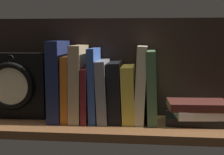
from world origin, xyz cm
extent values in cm
cube|color=brown|center=(0.00, 0.00, -1.25)|extent=(95.46, 24.48, 2.50)
cube|color=black|center=(0.00, 11.64, 16.51)|extent=(95.46, 1.20, 33.01)
cube|color=#192147|center=(-13.91, 2.91, 12.76)|extent=(4.02, 16.17, 25.54)
cube|color=orange|center=(-10.50, 2.91, 10.37)|extent=(2.58, 14.49, 20.77)
cube|color=tan|center=(-7.29, 2.91, 12.06)|extent=(3.83, 15.92, 24.18)
cube|color=maroon|center=(-4.40, 2.91, 8.54)|extent=(1.73, 16.26, 17.09)
cube|color=#2D4C8E|center=(-2.14, 2.91, 11.61)|extent=(2.74, 14.93, 23.27)
cube|color=gray|center=(0.80, 2.91, 9.70)|extent=(3.90, 15.30, 19.52)
cube|color=black|center=(4.61, 2.91, 9.40)|extent=(4.64, 13.89, 18.93)
cube|color=gold|center=(8.86, 2.91, 8.83)|extent=(4.69, 14.01, 17.82)
cube|color=beige|center=(12.63, 2.91, 11.97)|extent=(3.91, 13.80, 24.03)
cube|color=#476B44|center=(15.94, 2.91, 11.24)|extent=(3.88, 14.11, 22.58)
cube|color=black|center=(-29.14, 3.71, 10.78)|extent=(21.56, 5.70, 21.56)
torus|color=black|center=(-29.14, 0.46, 11.03)|extent=(15.68, 1.93, 15.68)
cylinder|color=beige|center=(-29.14, 0.46, 11.03)|extent=(12.66, 0.60, 12.66)
cube|color=black|center=(-28.38, -0.04, 12.38)|extent=(1.78, 0.30, 2.85)
cube|color=black|center=(-26.87, -0.04, 10.04)|extent=(4.65, 0.30, 2.27)
torus|color=black|center=(-29.14, 0.86, 19.88)|extent=(2.44, 0.44, 2.44)
cube|color=black|center=(29.10, 2.56, 1.13)|extent=(17.73, 12.99, 2.26)
cube|color=beige|center=(30.56, 2.45, 3.49)|extent=(15.48, 14.48, 2.47)
cube|color=#471E19|center=(30.21, 1.46, 5.94)|extent=(18.48, 12.22, 2.42)
camera|label=1|loc=(14.17, -96.82, 26.85)|focal=51.01mm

